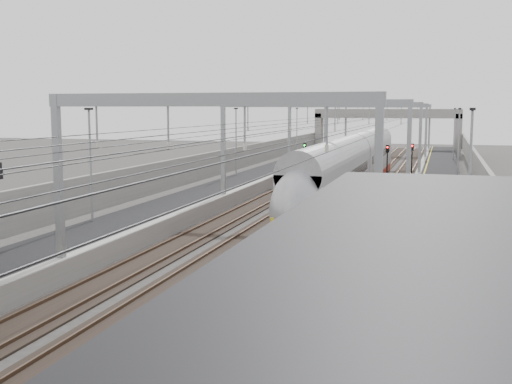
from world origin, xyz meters
The scene contains 11 objects.
platform_left centered at (-8.00, 45.00, 0.50)m, with size 4.00×120.00×1.00m, color black.
platform_right centered at (8.00, 45.00, 0.50)m, with size 4.00×120.00×1.00m, color black.
tracks centered at (0.00, 45.00, 0.05)m, with size 11.40×140.00×0.20m.
overhead_line centered at (0.00, 51.62, 6.14)m, with size 13.00×140.00×6.60m.
overbridge centered at (0.00, 100.00, 5.31)m, with size 22.00×2.20×6.90m.
wall_left centered at (-11.20, 45.00, 1.60)m, with size 0.30×120.00×3.20m, color gray.
wall_right centered at (11.20, 45.00, 1.60)m, with size 0.30×120.00×3.20m, color gray.
train centered at (1.50, 49.74, 1.95)m, with size 2.49×45.42×3.95m.
signal_green centered at (-5.20, 64.16, 2.42)m, with size 0.32×0.32×3.48m.
signal_red_near centered at (3.20, 63.40, 2.42)m, with size 0.32×0.32×3.48m.
signal_red_far centered at (5.40, 66.58, 2.42)m, with size 0.32×0.32×3.48m.
Camera 1 is at (8.41, -0.18, 7.05)m, focal length 45.00 mm.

